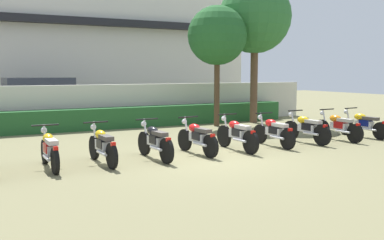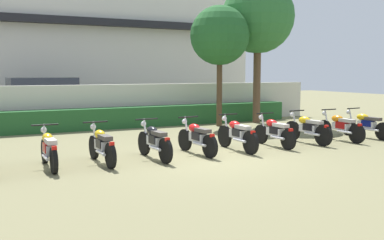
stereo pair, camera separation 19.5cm
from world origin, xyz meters
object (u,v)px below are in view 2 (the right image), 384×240
motorcycle_in_row_8 (308,128)px  motorcycle_in_row_4 (154,141)px  tree_far_side (258,17)px  tree_near_inspector (220,36)px  motorcycle_in_row_3 (102,145)px  motorcycle_in_row_7 (274,131)px  motorcycle_in_row_5 (197,137)px  motorcycle_in_row_6 (237,134)px  parked_car (46,100)px  motorcycle_in_row_9 (340,126)px  motorcycle_in_row_10 (366,124)px  motorcycle_in_row_2 (49,149)px

motorcycle_in_row_8 → motorcycle_in_row_4: bearing=87.2°
tree_far_side → tree_near_inspector: bearing=-170.7°
motorcycle_in_row_3 → motorcycle_in_row_7: (5.04, 0.10, -0.00)m
motorcycle_in_row_3 → motorcycle_in_row_8: bearing=-91.2°
motorcycle_in_row_5 → motorcycle_in_row_6: motorcycle_in_row_6 is taller
parked_car → motorcycle_in_row_8: 11.23m
motorcycle_in_row_3 → motorcycle_in_row_6: (3.73, 0.02, 0.01)m
tree_far_side → motorcycle_in_row_7: (-2.99, -5.17, -3.92)m
motorcycle_in_row_5 → motorcycle_in_row_9: motorcycle_in_row_5 is taller
tree_near_inspector → motorcycle_in_row_9: bearing=-72.6°
parked_car → motorcycle_in_row_6: (3.54, -9.53, -0.48)m
parked_car → motorcycle_in_row_10: parked_car is taller
motorcycle_in_row_9 → parked_car: bearing=37.3°
motorcycle_in_row_7 → motorcycle_in_row_9: size_ratio=0.93×
parked_car → motorcycle_in_row_9: 12.00m
motorcycle_in_row_5 → motorcycle_in_row_10: size_ratio=0.94×
parked_car → motorcycle_in_row_10: size_ratio=2.41×
motorcycle_in_row_7 → motorcycle_in_row_9: 2.52m
tree_near_inspector → motorcycle_in_row_6: size_ratio=2.44×
motorcycle_in_row_7 → motorcycle_in_row_10: motorcycle_in_row_10 is taller
parked_car → motorcycle_in_row_2: 9.63m
motorcycle_in_row_8 → tree_near_inspector: bearing=-1.8°
motorcycle_in_row_4 → motorcycle_in_row_7: 3.74m
motorcycle_in_row_3 → motorcycle_in_row_9: 7.56m
motorcycle_in_row_8 → motorcycle_in_row_6: bearing=87.5°
motorcycle_in_row_7 → motorcycle_in_row_4: bearing=91.2°
motorcycle_in_row_2 → parked_car: bearing=-8.6°
motorcycle_in_row_2 → motorcycle_in_row_10: motorcycle_in_row_10 is taller
motorcycle_in_row_3 → motorcycle_in_row_4: (1.30, -0.05, 0.01)m
motorcycle_in_row_9 → motorcycle_in_row_10: size_ratio=1.01×
motorcycle_in_row_2 → motorcycle_in_row_3: motorcycle_in_row_3 is taller
motorcycle_in_row_7 → motorcycle_in_row_10: (3.67, 0.03, 0.00)m
tree_far_side → motorcycle_in_row_3: 10.37m
motorcycle_in_row_8 → motorcycle_in_row_2: bearing=85.8°
tree_far_side → motorcycle_in_row_9: 6.51m
motorcycle_in_row_7 → tree_near_inspector: bearing=-12.6°
motorcycle_in_row_2 → motorcycle_in_row_5: size_ratio=0.99×
motorcycle_in_row_6 → motorcycle_in_row_10: size_ratio=1.00×
motorcycle_in_row_4 → motorcycle_in_row_6: bearing=-91.2°
motorcycle_in_row_4 → motorcycle_in_row_9: bearing=-91.7°
motorcycle_in_row_8 → motorcycle_in_row_10: (2.43, -0.00, -0.01)m
motorcycle_in_row_9 → motorcycle_in_row_2: bearing=89.8°
motorcycle_in_row_4 → motorcycle_in_row_9: motorcycle_in_row_4 is taller
motorcycle_in_row_6 → motorcycle_in_row_8: size_ratio=1.03×
motorcycle_in_row_8 → motorcycle_in_row_9: bearing=-96.8°
parked_car → motorcycle_in_row_10: bearing=-51.2°
motorcycle_in_row_6 → motorcycle_in_row_8: bearing=-88.0°
motorcycle_in_row_2 → motorcycle_in_row_10: 9.89m
tree_near_inspector → motorcycle_in_row_4: tree_near_inspector is taller
motorcycle_in_row_8 → tree_far_side: bearing=-23.6°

